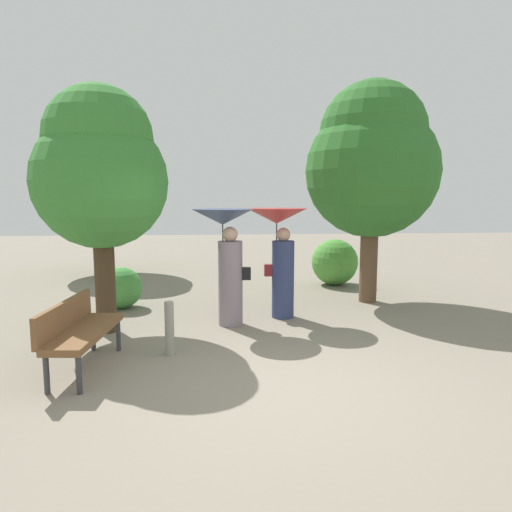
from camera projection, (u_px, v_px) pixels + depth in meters
The scene contains 10 objects.
ground_plane at pixel (278, 386), 4.94m from camera, with size 40.00×40.00×0.00m, color gray.
person_left at pixel (227, 248), 7.15m from camera, with size 0.98×0.98×1.86m.
person_right at pixel (279, 242), 7.60m from camera, with size 1.02×1.02×1.86m.
park_bench at pixel (79, 328), 5.34m from camera, with size 0.62×1.54×0.83m.
tree_near_left at pixel (100, 169), 6.61m from camera, with size 1.97×1.97×3.67m.
tree_near_right at pixel (372, 160), 8.56m from camera, with size 2.52×2.52×4.22m.
tree_mid_left at pixel (98, 178), 11.80m from camera, with size 2.72×2.72×4.05m.
bush_path_left at pixel (335, 262), 10.55m from camera, with size 1.08×1.08×1.08m, color #4C9338.
bush_path_right at pixel (121, 288), 8.34m from camera, with size 0.77×0.77×0.77m, color #428C3D.
path_marker_post at pixel (169, 328), 5.86m from camera, with size 0.12×0.12×0.71m, color gray.
Camera 1 is at (-0.63, -4.68, 2.05)m, focal length 31.71 mm.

